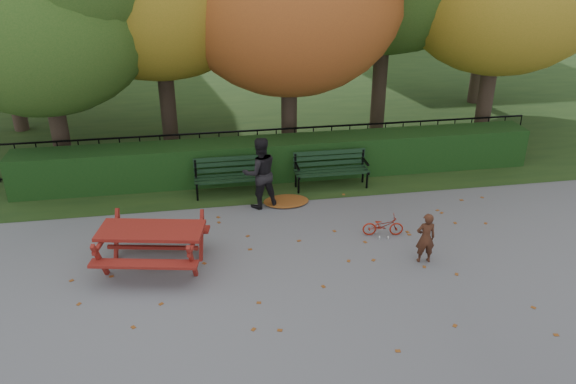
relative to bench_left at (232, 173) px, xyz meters
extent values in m
plane|color=slate|center=(1.30, -3.70, -0.52)|extent=(90.00, 90.00, 0.00)
plane|color=#1B3213|center=(1.30, 10.30, -0.51)|extent=(90.00, 90.00, 0.00)
cube|color=black|center=(1.30, 0.80, -0.02)|extent=(13.00, 0.90, 1.00)
cube|color=black|center=(1.30, 1.60, -0.44)|extent=(14.00, 0.04, 0.04)
cube|color=black|center=(1.30, 1.60, 0.48)|extent=(14.00, 0.04, 0.04)
cylinder|color=black|center=(-5.20, 1.60, -0.02)|extent=(0.03, 0.03, 1.00)
cylinder|color=black|center=(-1.70, 1.60, -0.02)|extent=(0.03, 0.03, 1.00)
cylinder|color=black|center=(1.30, 1.60, -0.02)|extent=(0.03, 0.03, 1.00)
cylinder|color=black|center=(4.30, 1.60, -0.02)|extent=(0.03, 0.03, 1.00)
cylinder|color=black|center=(7.80, 1.60, -0.02)|extent=(0.03, 0.03, 1.00)
cylinder|color=black|center=(-4.20, 2.10, 0.79)|extent=(0.44, 0.44, 2.62)
ellipsoid|color=#295219|center=(-4.20, 2.10, 3.61)|extent=(5.60, 5.60, 5.04)
cylinder|color=black|center=(-1.50, 3.30, 1.06)|extent=(0.44, 0.44, 3.15)
cylinder|color=black|center=(1.80, 2.50, 0.88)|extent=(0.44, 0.44, 2.80)
cylinder|color=black|center=(4.80, 3.80, 1.23)|extent=(0.44, 0.44, 3.50)
cylinder|color=black|center=(7.50, 2.30, 0.97)|extent=(0.44, 0.44, 2.97)
cylinder|color=black|center=(-6.20, 5.80, 1.14)|extent=(0.44, 0.44, 3.32)
cylinder|color=black|center=(9.30, 6.30, 1.06)|extent=(0.44, 0.44, 3.15)
cube|color=black|center=(0.00, -0.28, -0.08)|extent=(1.80, 0.12, 0.04)
cube|color=black|center=(0.00, -0.10, -0.08)|extent=(1.80, 0.12, 0.04)
cube|color=black|center=(0.00, 0.08, -0.08)|extent=(1.80, 0.12, 0.04)
cube|color=black|center=(0.00, 0.17, 0.03)|extent=(1.80, 0.05, 0.10)
cube|color=black|center=(0.00, 0.17, 0.18)|extent=(1.80, 0.05, 0.10)
cube|color=black|center=(0.00, 0.17, 0.31)|extent=(1.80, 0.05, 0.10)
cube|color=black|center=(-0.85, -0.10, -0.10)|extent=(0.05, 0.55, 0.06)
cube|color=black|center=(-0.85, 0.17, 0.13)|extent=(0.05, 0.05, 0.41)
cylinder|color=black|center=(-0.85, -0.28, -0.30)|extent=(0.05, 0.05, 0.44)
cylinder|color=black|center=(-0.85, 0.08, -0.30)|extent=(0.05, 0.05, 0.44)
cube|color=black|center=(-0.85, -0.08, 0.10)|extent=(0.05, 0.45, 0.04)
cube|color=black|center=(0.85, -0.10, -0.10)|extent=(0.05, 0.55, 0.06)
cube|color=black|center=(0.85, 0.17, 0.13)|extent=(0.05, 0.05, 0.41)
cylinder|color=black|center=(0.85, -0.28, -0.30)|extent=(0.05, 0.05, 0.44)
cylinder|color=black|center=(0.85, 0.08, -0.30)|extent=(0.05, 0.05, 0.44)
cube|color=black|center=(0.85, -0.08, 0.10)|extent=(0.05, 0.45, 0.04)
cube|color=black|center=(2.40, -0.28, -0.08)|extent=(1.80, 0.12, 0.04)
cube|color=black|center=(2.40, -0.10, -0.08)|extent=(1.80, 0.12, 0.04)
cube|color=black|center=(2.40, 0.08, -0.08)|extent=(1.80, 0.12, 0.04)
cube|color=black|center=(2.40, 0.17, 0.03)|extent=(1.80, 0.05, 0.10)
cube|color=black|center=(2.40, 0.17, 0.18)|extent=(1.80, 0.05, 0.10)
cube|color=black|center=(2.40, 0.17, 0.31)|extent=(1.80, 0.05, 0.10)
cube|color=black|center=(1.55, -0.10, -0.10)|extent=(0.05, 0.55, 0.06)
cube|color=black|center=(1.55, 0.17, 0.13)|extent=(0.05, 0.05, 0.41)
cylinder|color=black|center=(1.55, -0.28, -0.30)|extent=(0.05, 0.05, 0.44)
cylinder|color=black|center=(1.55, 0.08, -0.30)|extent=(0.05, 0.05, 0.44)
cube|color=black|center=(1.55, -0.08, 0.10)|extent=(0.05, 0.45, 0.04)
cube|color=black|center=(3.25, -0.10, -0.10)|extent=(0.05, 0.55, 0.06)
cube|color=black|center=(3.25, 0.17, 0.13)|extent=(0.05, 0.05, 0.41)
cylinder|color=black|center=(3.25, -0.28, -0.30)|extent=(0.05, 0.05, 0.44)
cylinder|color=black|center=(3.25, 0.08, -0.30)|extent=(0.05, 0.05, 0.44)
cube|color=black|center=(3.25, -0.08, 0.10)|extent=(0.05, 0.45, 0.04)
cube|color=maroon|center=(-1.71, -3.00, 0.26)|extent=(2.02, 1.15, 0.06)
cube|color=maroon|center=(-1.84, -3.62, -0.05)|extent=(1.92, 0.63, 0.05)
cube|color=maroon|center=(-1.59, -2.38, -0.05)|extent=(1.92, 0.63, 0.05)
cube|color=maroon|center=(-2.62, -3.30, -0.10)|extent=(0.17, 0.55, 0.93)
cube|color=maroon|center=(-2.43, -2.37, -0.10)|extent=(0.17, 0.55, 0.93)
cube|color=maroon|center=(-2.52, -2.84, 0.18)|extent=(0.34, 1.41, 0.06)
cube|color=maroon|center=(-1.00, -3.63, -0.10)|extent=(0.17, 0.55, 0.93)
cube|color=maroon|center=(-0.81, -2.70, -0.10)|extent=(0.17, 0.55, 0.93)
cube|color=maroon|center=(-0.91, -3.16, 0.18)|extent=(0.34, 1.41, 0.06)
cube|color=maroon|center=(-1.71, -3.00, -0.10)|extent=(1.67, 0.40, 0.06)
ellipsoid|color=brown|center=(1.17, -0.73, -0.48)|extent=(1.23, 1.02, 0.07)
imported|color=#402114|center=(3.34, -3.66, -0.01)|extent=(0.39, 0.27, 1.02)
imported|color=black|center=(0.57, -0.80, 0.31)|extent=(0.91, 0.77, 1.66)
imported|color=maroon|center=(2.90, -2.56, -0.30)|extent=(0.88, 0.42, 0.44)
camera|label=1|loc=(-0.75, -12.25, 5.27)|focal=35.00mm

